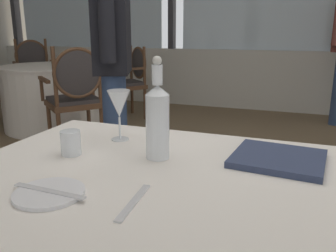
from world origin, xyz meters
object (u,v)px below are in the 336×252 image
dining_chair_1_2 (130,77)px  diner_person_1 (113,48)px  water_bottle (158,119)px  water_tumbler (71,143)px  side_plate (49,193)px  wine_glass (119,105)px  dining_chair_1_3 (35,70)px  menu_book (278,158)px  dining_chair_1_1 (76,91)px

dining_chair_1_2 → diner_person_1: diner_person_1 is taller
water_bottle → water_tumbler: 0.30m
side_plate → water_bottle: bearing=65.5°
wine_glass → water_tumbler: 0.23m
dining_chair_1_2 → dining_chair_1_3: size_ratio=0.92×
side_plate → dining_chair_1_2: 3.82m
water_tumbler → menu_book: water_tumbler is taller
diner_person_1 → water_tumbler: bearing=89.9°
water_bottle → diner_person_1: 1.21m
menu_book → water_bottle: bearing=-159.4°
dining_chair_1_3 → diner_person_1: bearing=-1.2°
water_bottle → dining_chair_1_1: water_bottle is taller
dining_chair_1_1 → dining_chair_1_2: 1.42m
water_bottle → dining_chair_1_3: bearing=135.2°
water_bottle → wine_glass: 0.24m
menu_book → diner_person_1: (-1.05, 0.89, 0.28)m
water_tumbler → dining_chair_1_2: 3.53m
diner_person_1 → wine_glass: bearing=98.1°
wine_glass → dining_chair_1_2: (-1.45, 3.04, -0.32)m
side_plate → diner_person_1: (-0.53, 1.32, 0.28)m
side_plate → dining_chair_1_3: (-2.91, 3.38, -0.15)m
menu_book → dining_chair_1_1: bearing=144.3°
dining_chair_1_2 → side_plate: bearing=62.9°
diner_person_1 → dining_chair_1_2: bearing=-87.5°
side_plate → water_tumbler: 0.30m
wine_glass → water_tumbler: (-0.07, -0.20, -0.09)m
dining_chair_1_2 → dining_chair_1_3: 1.42m
dining_chair_1_1 → diner_person_1: diner_person_1 is taller
side_plate → water_bottle: size_ratio=0.54×
water_tumbler → dining_chair_1_1: dining_chair_1_1 is taller
side_plate → dining_chair_1_3: dining_chair_1_3 is taller
dining_chair_1_3 → diner_person_1: diner_person_1 is taller
side_plate → menu_book: menu_book is taller
menu_book → side_plate: bearing=-134.2°
diner_person_1 → dining_chair_1_3: bearing=-62.3°
wine_glass → dining_chair_1_2: dining_chair_1_2 is taller
side_plate → dining_chair_1_1: dining_chair_1_1 is taller
dining_chair_1_1 → water_bottle: bearing=170.5°
side_plate → dining_chair_1_1: size_ratio=0.18×
side_plate → water_tumbler: size_ratio=2.17×
wine_glass → dining_chair_1_3: (-2.87, 2.92, -0.27)m
side_plate → dining_chair_1_2: bearing=113.2°
dining_chair_1_2 → diner_person_1: bearing=63.6°
dining_chair_1_1 → dining_chair_1_2: (-0.13, 1.41, -0.04)m
dining_chair_1_1 → diner_person_1: size_ratio=0.56×
dining_chair_1_2 → diner_person_1: size_ratio=0.52×
water_bottle → side_plate: bearing=-114.5°
side_plate → water_bottle: 0.39m
dining_chair_1_3 → water_tumbler: bearing=-8.4°
side_plate → water_tumbler: water_tumbler is taller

